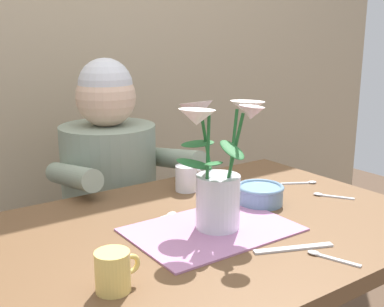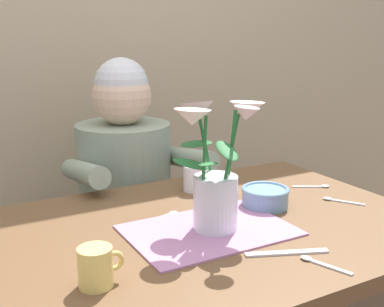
{
  "view_description": "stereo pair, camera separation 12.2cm",
  "coord_description": "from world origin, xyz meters",
  "px_view_note": "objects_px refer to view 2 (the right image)",
  "views": [
    {
      "loc": [
        -0.67,
        -0.92,
        1.22
      ],
      "look_at": [
        0.01,
        0.05,
        0.92
      ],
      "focal_mm": 45.09,
      "sensor_mm": 36.0,
      "label": 1
    },
    {
      "loc": [
        -0.57,
        -0.99,
        1.22
      ],
      "look_at": [
        0.01,
        0.05,
        0.92
      ],
      "focal_mm": 45.09,
      "sensor_mm": 36.0,
      "label": 2
    }
  ],
  "objects_px": {
    "seated_person": "(126,212)",
    "flower_vase": "(215,171)",
    "ceramic_bowl": "(265,196)",
    "dinner_knife": "(287,253)",
    "tea_cup": "(96,267)",
    "ceramic_mug": "(195,178)"
  },
  "relations": [
    {
      "from": "ceramic_bowl",
      "to": "ceramic_mug",
      "type": "distance_m",
      "value": 0.24
    },
    {
      "from": "flower_vase",
      "to": "ceramic_mug",
      "type": "bearing_deg",
      "value": 69.41
    },
    {
      "from": "flower_vase",
      "to": "tea_cup",
      "type": "height_order",
      "value": "flower_vase"
    },
    {
      "from": "ceramic_bowl",
      "to": "dinner_knife",
      "type": "bearing_deg",
      "value": -118.19
    },
    {
      "from": "dinner_knife",
      "to": "tea_cup",
      "type": "xyz_separation_m",
      "value": [
        -0.41,
        0.07,
        0.04
      ]
    },
    {
      "from": "flower_vase",
      "to": "ceramic_bowl",
      "type": "distance_m",
      "value": 0.25
    },
    {
      "from": "seated_person",
      "to": "ceramic_mug",
      "type": "bearing_deg",
      "value": -74.7
    },
    {
      "from": "ceramic_bowl",
      "to": "tea_cup",
      "type": "xyz_separation_m",
      "value": [
        -0.56,
        -0.19,
        0.01
      ]
    },
    {
      "from": "ceramic_bowl",
      "to": "ceramic_mug",
      "type": "relative_size",
      "value": 1.46
    },
    {
      "from": "tea_cup",
      "to": "seated_person",
      "type": "bearing_deg",
      "value": 64.98
    },
    {
      "from": "seated_person",
      "to": "flower_vase",
      "type": "height_order",
      "value": "seated_person"
    },
    {
      "from": "seated_person",
      "to": "tea_cup",
      "type": "relative_size",
      "value": 12.2
    },
    {
      "from": "ceramic_bowl",
      "to": "flower_vase",
      "type": "bearing_deg",
      "value": -162.2
    },
    {
      "from": "seated_person",
      "to": "tea_cup",
      "type": "height_order",
      "value": "seated_person"
    },
    {
      "from": "seated_person",
      "to": "flower_vase",
      "type": "bearing_deg",
      "value": -90.55
    },
    {
      "from": "dinner_knife",
      "to": "tea_cup",
      "type": "height_order",
      "value": "tea_cup"
    },
    {
      "from": "dinner_knife",
      "to": "tea_cup",
      "type": "relative_size",
      "value": 2.04
    },
    {
      "from": "flower_vase",
      "to": "tea_cup",
      "type": "bearing_deg",
      "value": -159.96
    },
    {
      "from": "dinner_knife",
      "to": "seated_person",
      "type": "bearing_deg",
      "value": 115.77
    },
    {
      "from": "dinner_knife",
      "to": "ceramic_mug",
      "type": "height_order",
      "value": "ceramic_mug"
    },
    {
      "from": "ceramic_bowl",
      "to": "seated_person",
      "type": "bearing_deg",
      "value": 108.68
    },
    {
      "from": "ceramic_bowl",
      "to": "tea_cup",
      "type": "relative_size",
      "value": 1.46
    }
  ]
}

